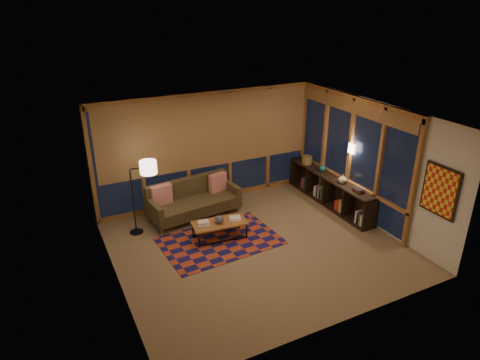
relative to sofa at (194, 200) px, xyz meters
name	(u,v)px	position (x,y,z in m)	size (l,w,h in m)	color
floor	(257,246)	(0.66, -1.77, -0.42)	(5.50, 5.00, 0.01)	#987E5E
ceiling	(259,116)	(0.66, -1.77, 2.28)	(5.50, 5.00, 0.01)	white
walls	(258,186)	(0.66, -1.77, 0.93)	(5.51, 5.01, 2.70)	silver
window_wall_back	(209,148)	(0.66, 0.66, 0.93)	(5.30, 0.16, 2.60)	#9C672B
window_wall_right	(349,155)	(3.34, -1.17, 0.93)	(0.16, 3.70, 2.60)	#9C672B
wall_art	(440,191)	(3.37, -3.62, 1.03)	(0.06, 0.74, 0.94)	red
wall_sconce	(352,149)	(3.28, -1.32, 1.13)	(0.12, 0.18, 0.22)	#FFEECD
sofa	(194,200)	(0.00, 0.00, 0.00)	(2.04, 0.83, 0.84)	#453A25
pillow_left	(161,194)	(-0.71, 0.14, 0.23)	(0.47, 0.16, 0.47)	red
pillow_right	(218,182)	(0.68, 0.22, 0.22)	(0.44, 0.15, 0.44)	red
area_rug	(220,241)	(0.08, -1.24, -0.41)	(2.37, 1.58, 0.01)	#AE3E1F
coffee_table	(220,230)	(0.13, -1.13, -0.23)	(1.12, 0.51, 0.37)	#9C672B
book_stack_a	(203,223)	(-0.21, -1.07, -0.01)	(0.26, 0.21, 0.08)	silver
book_stack_b	(235,218)	(0.47, -1.15, -0.02)	(0.24, 0.19, 0.05)	silver
ceramic_pot	(219,219)	(0.11, -1.16, 0.05)	(0.18, 0.18, 0.18)	black
floor_lamp	(133,199)	(-1.38, -0.11, 0.38)	(0.53, 0.35, 1.60)	black
bookshelf	(329,190)	(3.15, -0.83, -0.06)	(0.40, 2.89, 0.72)	black
basket	(307,160)	(3.13, 0.13, 0.40)	(0.26, 0.26, 0.20)	olive
teal_bowl	(322,168)	(3.15, -0.50, 0.39)	(0.17, 0.17, 0.17)	#146662
vase	(343,179)	(3.15, -1.27, 0.41)	(0.20, 0.20, 0.21)	#C5B284
shelf_book_stack	(358,190)	(3.15, -1.81, 0.34)	(0.17, 0.24, 0.07)	silver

